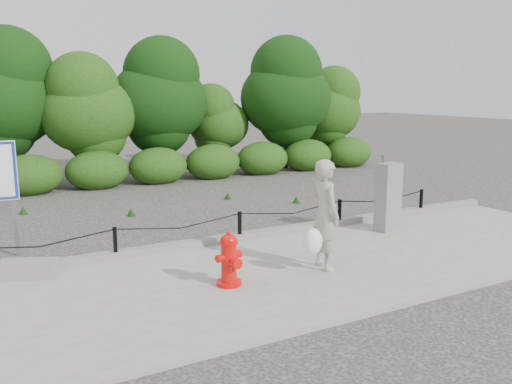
{
  "coord_description": "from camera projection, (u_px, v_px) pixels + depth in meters",
  "views": [
    {
      "loc": [
        -4.84,
        -9.34,
        3.09
      ],
      "look_at": [
        0.49,
        0.2,
        1.0
      ],
      "focal_mm": 38.0,
      "sensor_mm": 36.0,
      "label": 1
    }
  ],
  "objects": [
    {
      "name": "treeline",
      "position": [
        131.0,
        102.0,
        18.32
      ],
      "size": [
        20.09,
        3.94,
        4.94
      ],
      "color": "black",
      "rests_on": "ground"
    },
    {
      "name": "ground",
      "position": [
        240.0,
        245.0,
        10.91
      ],
      "size": [
        90.0,
        90.0,
        0.0
      ],
      "primitive_type": "plane",
      "color": "#2D2B28",
      "rests_on": "ground"
    },
    {
      "name": "chain_barrier",
      "position": [
        240.0,
        223.0,
        10.82
      ],
      "size": [
        10.06,
        0.06,
        0.6
      ],
      "color": "black",
      "rests_on": "sidewalk"
    },
    {
      "name": "sidewalk",
      "position": [
        294.0,
        271.0,
        9.18
      ],
      "size": [
        14.0,
        4.0,
        0.08
      ],
      "primitive_type": "cube",
      "color": "gray",
      "rests_on": "ground"
    },
    {
      "name": "concrete_block",
      "position": [
        29.0,
        269.0,
        8.75
      ],
      "size": [
        0.96,
        0.66,
        0.29
      ],
      "primitive_type": "cube",
      "rotation": [
        0.0,
        0.0,
        -0.42
      ],
      "color": "gray",
      "rests_on": "sidewalk"
    },
    {
      "name": "fire_hydrant",
      "position": [
        229.0,
        260.0,
        8.36
      ],
      "size": [
        0.46,
        0.49,
        0.85
      ],
      "rotation": [
        0.0,
        0.0,
        0.17
      ],
      "color": "red",
      "rests_on": "sidewalk"
    },
    {
      "name": "curb",
      "position": [
        239.0,
        237.0,
        10.92
      ],
      "size": [
        14.0,
        0.22,
        0.14
      ],
      "primitive_type": "cube",
      "color": "slate",
      "rests_on": "sidewalk"
    },
    {
      "name": "pedestrian",
      "position": [
        324.0,
        216.0,
        9.06
      ],
      "size": [
        0.78,
        0.73,
        1.87
      ],
      "rotation": [
        0.0,
        0.0,
        1.45
      ],
      "color": "#A5A18D",
      "rests_on": "sidewalk"
    },
    {
      "name": "utility_cabinet",
      "position": [
        388.0,
        197.0,
        11.59
      ],
      "size": [
        0.61,
        0.45,
        1.61
      ],
      "rotation": [
        0.0,
        0.0,
        0.2
      ],
      "color": "gray",
      "rests_on": "sidewalk"
    }
  ]
}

